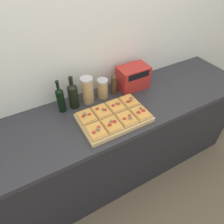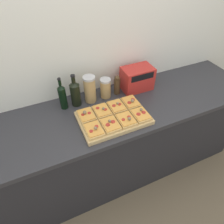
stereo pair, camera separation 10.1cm
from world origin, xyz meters
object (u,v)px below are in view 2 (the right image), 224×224
grain_jar_tall (90,89)px  toaster_oven (137,78)px  pepper_mill (117,85)px  grain_jar_short (106,88)px  cutting_board (114,118)px  wine_bottle (75,93)px  olive_oil_bottle (63,96)px

grain_jar_tall → toaster_oven: grain_jar_tall is taller
pepper_mill → toaster_oven: toaster_oven is taller
grain_jar_short → pepper_mill: size_ratio=0.96×
cutting_board → toaster_oven: bearing=39.0°
wine_bottle → grain_jar_tall: wine_bottle is taller
wine_bottle → pepper_mill: size_ratio=1.53×
grain_jar_short → toaster_oven: toaster_oven is taller
pepper_mill → toaster_oven: (0.20, -0.00, 0.02)m
grain_jar_tall → pepper_mill: size_ratio=1.28×
cutting_board → grain_jar_short: bearing=78.8°
olive_oil_bottle → wine_bottle: same height
wine_bottle → grain_jar_tall: size_ratio=1.20×
cutting_board → grain_jar_short: 0.31m
cutting_board → toaster_oven: 0.48m
grain_jar_tall → wine_bottle: bearing=180.0°
cutting_board → pepper_mill: (0.17, 0.30, 0.07)m
olive_oil_bottle → grain_jar_tall: olive_oil_bottle is taller
grain_jar_tall → pepper_mill: (0.25, 0.00, -0.03)m
grain_jar_tall → toaster_oven: bearing=-0.1°
pepper_mill → grain_jar_tall: bearing=180.0°
olive_oil_bottle → cutting_board: bearing=-43.7°
grain_jar_short → cutting_board: bearing=-101.2°
cutting_board → grain_jar_tall: (-0.08, 0.30, 0.10)m
grain_jar_tall → pepper_mill: grain_jar_tall is taller
grain_jar_tall → olive_oil_bottle: bearing=180.0°
cutting_board → grain_jar_tall: size_ratio=2.24×
grain_jar_short → pepper_mill: 0.11m
grain_jar_tall → grain_jar_short: bearing=0.0°
grain_jar_short → toaster_oven: bearing=-0.2°
olive_oil_bottle → toaster_oven: (0.67, -0.00, -0.01)m
cutting_board → grain_jar_tall: bearing=105.3°
wine_bottle → toaster_oven: size_ratio=0.95×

